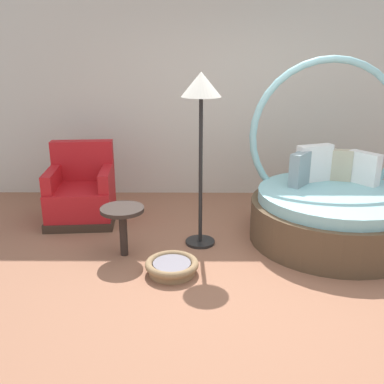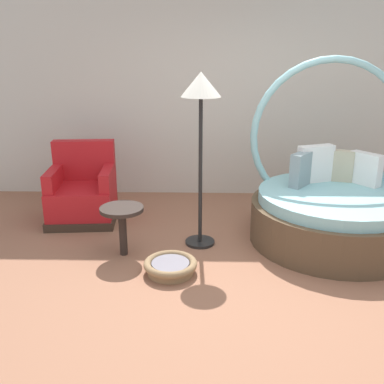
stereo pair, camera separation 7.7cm
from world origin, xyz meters
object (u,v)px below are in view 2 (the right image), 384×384
(floor_lamp, at_px, (201,102))
(red_armchair, at_px, (83,193))
(pet_basket, at_px, (170,266))
(side_table, at_px, (122,216))
(round_daybed, at_px, (332,206))

(floor_lamp, bearing_deg, red_armchair, 154.23)
(pet_basket, bearing_deg, floor_lamp, 67.57)
(red_armchair, xyz_separation_m, side_table, (0.66, -0.98, 0.10))
(round_daybed, relative_size, side_table, 3.78)
(round_daybed, distance_m, pet_basket, 1.95)
(side_table, bearing_deg, floor_lamp, 19.76)
(side_table, bearing_deg, round_daybed, 11.32)
(side_table, distance_m, floor_lamp, 1.39)
(red_armchair, distance_m, floor_lamp, 2.01)
(round_daybed, xyz_separation_m, pet_basket, (-1.73, -0.83, -0.32))
(pet_basket, distance_m, floor_lamp, 1.63)
(round_daybed, distance_m, floor_lamp, 1.86)
(side_table, bearing_deg, pet_basket, -36.96)
(round_daybed, xyz_separation_m, floor_lamp, (-1.45, -0.17, 1.14))
(floor_lamp, bearing_deg, side_table, -160.24)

